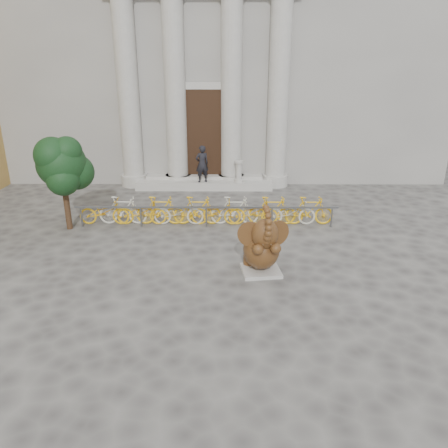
{
  "coord_description": "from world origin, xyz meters",
  "views": [
    {
      "loc": [
        0.99,
        -9.5,
        5.33
      ],
      "look_at": [
        0.93,
        1.8,
        1.1
      ],
      "focal_mm": 35.0,
      "sensor_mm": 36.0,
      "label": 1
    }
  ],
  "objects_px": {
    "tree": "(62,165)",
    "pedestrian": "(202,164)",
    "elephant_statue": "(262,248)",
    "bike_rack": "(206,211)"
  },
  "relations": [
    {
      "from": "bike_rack",
      "to": "elephant_statue",
      "type": "bearing_deg",
      "value": -66.4
    },
    {
      "from": "tree",
      "to": "pedestrian",
      "type": "height_order",
      "value": "tree"
    },
    {
      "from": "bike_rack",
      "to": "tree",
      "type": "bearing_deg",
      "value": -174.16
    },
    {
      "from": "elephant_statue",
      "to": "pedestrian",
      "type": "distance_m",
      "value": 8.3
    },
    {
      "from": "elephant_statue",
      "to": "tree",
      "type": "bearing_deg",
      "value": 145.0
    },
    {
      "from": "elephant_statue",
      "to": "pedestrian",
      "type": "relative_size",
      "value": 1.25
    },
    {
      "from": "bike_rack",
      "to": "tree",
      "type": "height_order",
      "value": "tree"
    },
    {
      "from": "tree",
      "to": "pedestrian",
      "type": "bearing_deg",
      "value": 48.61
    },
    {
      "from": "tree",
      "to": "pedestrian",
      "type": "relative_size",
      "value": 1.95
    },
    {
      "from": "elephant_statue",
      "to": "bike_rack",
      "type": "xyz_separation_m",
      "value": [
        -1.63,
        3.73,
        -0.23
      ]
    }
  ]
}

